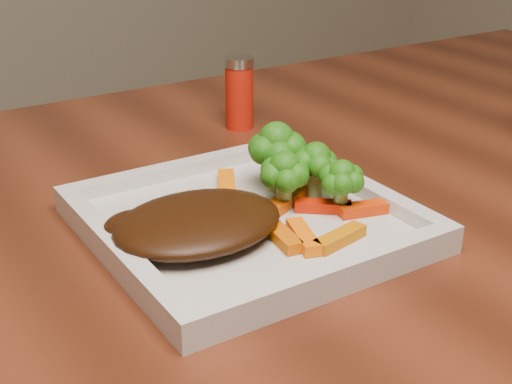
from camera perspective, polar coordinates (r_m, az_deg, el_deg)
plate at (r=0.65m, az=-0.74°, el=-2.67°), size 0.27×0.27×0.01m
steak at (r=0.61m, az=-4.67°, el=-2.45°), size 0.15×0.12×0.03m
broccoli_0 at (r=0.70m, az=1.65°, el=2.85°), size 0.07×0.07×0.07m
broccoli_1 at (r=0.68m, az=4.81°, el=2.02°), size 0.06×0.06×0.06m
broccoli_2 at (r=0.66m, az=6.85°, el=0.76°), size 0.06×0.06×0.06m
broccoli_3 at (r=0.66m, az=2.29°, el=1.15°), size 0.05×0.05×0.06m
carrot_0 at (r=0.61m, az=6.71°, el=-3.66°), size 0.06×0.03×0.01m
carrot_1 at (r=0.67m, az=9.00°, el=-1.27°), size 0.06×0.03×0.01m
carrot_2 at (r=0.61m, az=1.97°, el=-3.45°), size 0.02×0.06×0.01m
carrot_3 at (r=0.73m, az=4.11°, el=1.35°), size 0.06×0.04×0.01m
carrot_4 at (r=0.71m, az=-2.37°, el=0.58°), size 0.04×0.06×0.01m
carrot_5 at (r=0.67m, az=5.39°, el=-1.14°), size 0.05×0.04×0.01m
carrot_6 at (r=0.68m, az=2.46°, el=-0.64°), size 0.06×0.04×0.01m
spice_shaker at (r=0.91m, az=-1.35°, el=7.92°), size 0.05×0.05×0.09m
carrot_7 at (r=0.61m, az=3.81°, el=-3.59°), size 0.03×0.06×0.01m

